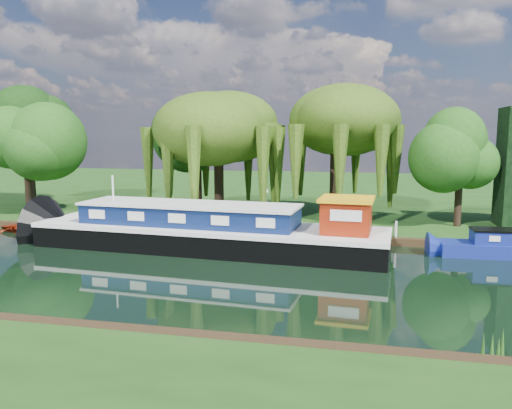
# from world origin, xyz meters

# --- Properties ---
(ground) EXTENTS (120.00, 120.00, 0.00)m
(ground) POSITION_xyz_m (0.00, 0.00, 0.00)
(ground) COLOR black
(far_bank) EXTENTS (120.00, 52.00, 0.45)m
(far_bank) POSITION_xyz_m (0.00, 34.00, 0.23)
(far_bank) COLOR #15380F
(far_bank) RESTS_ON ground
(dutch_barge) EXTENTS (20.95, 6.14, 4.36)m
(dutch_barge) POSITION_xyz_m (-1.63, 4.76, 1.08)
(dutch_barge) COLOR black
(dutch_barge) RESTS_ON ground
(red_dinghy) EXTENTS (3.52, 2.83, 0.65)m
(red_dinghy) POSITION_xyz_m (-15.92, 7.11, 0.00)
(red_dinghy) COLOR maroon
(red_dinghy) RESTS_ON ground
(willow_left) EXTENTS (7.37, 7.37, 8.83)m
(willow_left) POSITION_xyz_m (-3.47, 12.82, 6.86)
(willow_left) COLOR black
(willow_left) RESTS_ON far_bank
(willow_right) EXTENTS (7.40, 7.40, 9.01)m
(willow_right) POSITION_xyz_m (4.90, 14.49, 7.02)
(willow_right) COLOR black
(willow_right) RESTS_ON far_bank
(tree_far_left) EXTENTS (5.16, 5.16, 8.32)m
(tree_far_left) POSITION_xyz_m (-18.40, 11.36, 6.15)
(tree_far_left) COLOR black
(tree_far_left) RESTS_ON far_bank
(tree_far_back) EXTENTS (5.56, 5.56, 9.36)m
(tree_far_back) POSITION_xyz_m (-21.86, 16.40, 6.97)
(tree_far_back) COLOR black
(tree_far_back) RESTS_ON far_bank
(tree_far_mid) EXTENTS (4.89, 4.89, 8.01)m
(tree_far_mid) POSITION_xyz_m (-6.01, 15.57, 5.98)
(tree_far_mid) COLOR black
(tree_far_mid) RESTS_ON far_bank
(tree_far_right) EXTENTS (4.19, 4.19, 6.85)m
(tree_far_right) POSITION_xyz_m (13.32, 13.21, 5.18)
(tree_far_right) COLOR black
(tree_far_right) RESTS_ON far_bank
(lamppost) EXTENTS (0.36, 0.36, 2.56)m
(lamppost) POSITION_xyz_m (0.50, 10.50, 2.42)
(lamppost) COLOR silver
(lamppost) RESTS_ON far_bank
(mooring_posts) EXTENTS (19.16, 0.16, 1.00)m
(mooring_posts) POSITION_xyz_m (-0.50, 8.40, 0.95)
(mooring_posts) COLOR silver
(mooring_posts) RESTS_ON far_bank
(reeds_near) EXTENTS (33.70, 1.50, 1.10)m
(reeds_near) POSITION_xyz_m (6.87, -7.57, 0.55)
(reeds_near) COLOR #234D14
(reeds_near) RESTS_ON ground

